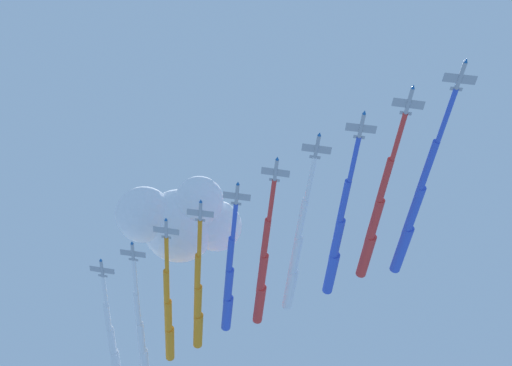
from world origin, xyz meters
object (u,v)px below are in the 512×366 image
(jet_trail_port, at_px, (169,319))
(jet_port_mid, at_px, (295,259))
(jet_tail_end, at_px, (113,343))
(jet_port_inner, at_px, (374,223))
(jet_starboard_outer, at_px, (198,305))
(jet_lead, at_px, (413,214))
(jet_starboard_inner, at_px, (337,242))
(jet_port_outer, at_px, (229,287))
(jet_starboard_mid, at_px, (262,276))
(jet_trail_starboard, at_px, (142,341))

(jet_trail_port, bearing_deg, jet_port_mid, -62.94)
(jet_trail_port, height_order, jet_tail_end, jet_trail_port)
(jet_port_inner, bearing_deg, jet_starboard_outer, 116.67)
(jet_lead, xyz_separation_m, jet_tail_end, (-62.00, 110.92, -0.14))
(jet_port_inner, relative_size, jet_starboard_outer, 0.96)
(jet_starboard_inner, height_order, jet_port_outer, jet_starboard_inner)
(jet_port_mid, xyz_separation_m, jet_port_outer, (-14.72, 21.93, -1.81))
(jet_port_outer, bearing_deg, jet_starboard_outer, 108.09)
(jet_port_inner, xyz_separation_m, jet_starboard_mid, (-19.48, 40.65, 1.07))
(jet_lead, bearing_deg, jet_starboard_outer, 118.34)
(jet_port_mid, relative_size, jet_starboard_mid, 1.01)
(jet_port_mid, xyz_separation_m, jet_starboard_outer, (-19.91, 37.84, -0.72))
(jet_port_outer, distance_m, jet_tail_end, 57.55)
(jet_port_mid, distance_m, jet_trail_port, 57.84)
(jet_port_inner, relative_size, jet_trail_starboard, 0.91)
(jet_port_mid, height_order, jet_starboard_outer, jet_port_mid)
(jet_port_inner, distance_m, jet_trail_starboard, 104.69)
(jet_port_inner, relative_size, jet_tail_end, 1.03)
(jet_tail_end, bearing_deg, jet_starboard_inner, -61.10)
(jet_starboard_inner, xyz_separation_m, jet_trail_port, (-33.72, 66.32, 0.90))
(jet_trail_starboard, bearing_deg, jet_trail_port, -70.77)
(jet_trail_starboard, relative_size, jet_tail_end, 1.13)
(jet_port_inner, height_order, jet_port_mid, jet_port_mid)
(jet_lead, distance_m, jet_trail_port, 101.08)
(jet_starboard_outer, height_order, jet_tail_end, jet_starboard_outer)
(jet_port_outer, distance_m, jet_trail_starboard, 47.65)
(jet_starboard_outer, height_order, jet_trail_port, jet_trail_port)
(jet_starboard_mid, relative_size, jet_tail_end, 1.07)
(jet_port_mid, relative_size, jet_starboard_outer, 1.01)
(jet_trail_port, xyz_separation_m, jet_trail_starboard, (-5.23, 15.00, -2.29))
(jet_port_inner, height_order, jet_tail_end, jet_port_inner)
(jet_lead, relative_size, jet_port_inner, 1.06)
(jet_starboard_inner, xyz_separation_m, jet_port_mid, (-7.41, 14.81, 1.23))
(jet_lead, xyz_separation_m, jet_starboard_mid, (-27.16, 50.37, 2.00))
(jet_lead, bearing_deg, jet_trail_starboard, 116.68)
(jet_port_inner, bearing_deg, jet_port_outer, 119.17)
(jet_starboard_inner, relative_size, jet_tail_end, 1.04)
(jet_starboard_outer, relative_size, jet_trail_port, 0.98)
(jet_port_outer, relative_size, jet_tail_end, 1.00)
(jet_port_mid, bearing_deg, jet_lead, -61.08)
(jet_starboard_outer, bearing_deg, jet_trail_port, 115.09)
(jet_port_mid, distance_m, jet_port_outer, 26.47)
(jet_port_inner, bearing_deg, jet_port_mid, 115.19)
(jet_lead, bearing_deg, jet_tail_end, 119.21)
(jet_port_outer, distance_m, jet_trail_port, 31.80)
(jet_starboard_mid, xyz_separation_m, jet_trail_port, (-20.06, 38.98, 0.16))
(jet_lead, relative_size, jet_port_mid, 1.01)
(jet_port_mid, xyz_separation_m, jet_tail_end, (-41.10, 73.07, -2.63))
(jet_starboard_inner, relative_size, jet_starboard_outer, 0.97)
(jet_port_inner, bearing_deg, jet_starboard_mid, 115.61)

